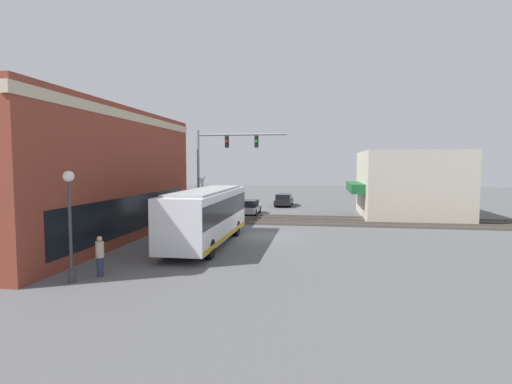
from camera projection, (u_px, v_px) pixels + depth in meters
The scene contains 13 objects.
ground_plane at pixel (262, 236), 26.20m from camera, with size 120.00×120.00×0.00m, color #565659.
brick_building at pixel (58, 174), 25.13m from camera, with size 19.69×10.22×8.12m.
shop_building at pixel (408, 184), 35.62m from camera, with size 9.80×9.41×5.83m.
city_bus at pixel (207, 214), 23.31m from camera, with size 10.43×2.59×3.25m.
traffic_signal_gantry at pixel (221, 156), 31.00m from camera, with size 0.42×7.05×7.37m.
crossing_signal at pixel (202, 195), 30.91m from camera, with size 1.41×1.18×3.81m.
streetlamp at pixel (70, 216), 15.78m from camera, with size 0.44×0.44×4.47m.
rail_track_near at pixel (272, 222), 32.11m from camera, with size 2.60×60.00×0.15m.
rail_track_far at pixel (277, 217), 35.26m from camera, with size 2.60×60.00×0.15m.
parked_car_silver at pixel (249, 208), 37.32m from camera, with size 4.21×1.82×1.36m.
parked_car_black at pixel (284, 200), 44.76m from camera, with size 4.89×1.82×1.36m.
pedestrian_at_crossing at pixel (202, 214), 31.07m from camera, with size 0.34×0.34×1.64m.
pedestrian_by_lamp at pixel (100, 256), 16.75m from camera, with size 0.34×0.34×1.71m.
Camera 1 is at (-25.67, -3.67, 4.76)m, focal length 28.00 mm.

